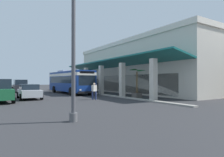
% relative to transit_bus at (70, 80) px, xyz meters
% --- Properties ---
extents(ground, '(120.00, 120.00, 0.00)m').
position_rel_transit_bus_xyz_m(ground, '(1.27, 7.93, -1.85)').
color(ground, '#2D2D30').
extents(curb_strip, '(30.93, 0.50, 0.12)m').
position_rel_transit_bus_xyz_m(curb_strip, '(2.86, 2.56, -1.79)').
color(curb_strip, '#9E998E').
rests_on(curb_strip, ground).
extents(plaza_building, '(26.07, 14.82, 7.74)m').
position_rel_transit_bus_xyz_m(plaza_building, '(2.86, 12.18, 2.02)').
color(plaza_building, beige).
rests_on(plaza_building, ground).
extents(transit_bus, '(11.31, 3.15, 3.34)m').
position_rel_transit_bus_xyz_m(transit_bus, '(0.00, 0.00, 0.00)').
color(transit_bus, navy).
rests_on(transit_bus, ground).
extents(parked_sedan_silver, '(4.42, 2.05, 1.47)m').
position_rel_transit_bus_xyz_m(parked_sedan_silver, '(5.70, -6.18, -1.10)').
color(parked_sedan_silver, '#B2B5BA').
rests_on(parked_sedan_silver, ground).
extents(parked_sedan_white, '(4.54, 2.27, 1.47)m').
position_rel_transit_bus_xyz_m(parked_sedan_white, '(-4.59, -8.46, -1.10)').
color(parked_sedan_white, silver).
rests_on(parked_sedan_white, ground).
extents(parked_suv_charcoal, '(4.83, 2.27, 1.97)m').
position_rel_transit_bus_xyz_m(parked_suv_charcoal, '(-6.77, -5.68, -0.84)').
color(parked_suv_charcoal, '#232328').
rests_on(parked_suv_charcoal, ground).
extents(pedestrian, '(0.40, 0.65, 1.62)m').
position_rel_transit_bus_xyz_m(pedestrian, '(9.83, -0.95, -0.95)').
color(pedestrian, navy).
rests_on(pedestrian, ground).
extents(potted_palm, '(1.53, 1.85, 3.08)m').
position_rel_transit_bus_xyz_m(potted_palm, '(10.76, 3.59, -1.03)').
color(potted_palm, '#4C4742').
rests_on(potted_palm, ground).
extents(lot_light_pole, '(0.60, 0.60, 8.14)m').
position_rel_transit_bus_xyz_m(lot_light_pole, '(18.12, -6.13, 2.50)').
color(lot_light_pole, '#59595B').
rests_on(lot_light_pole, ground).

